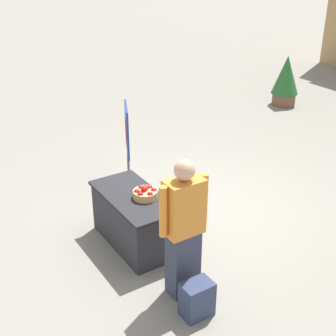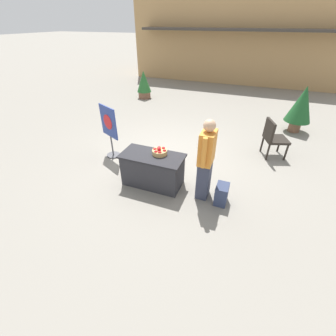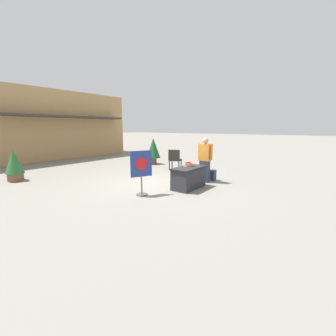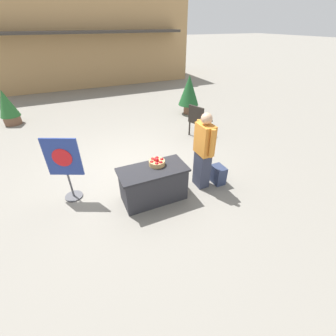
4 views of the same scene
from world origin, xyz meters
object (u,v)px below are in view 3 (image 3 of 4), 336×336
object	(u,v)px
display_table	(189,178)
patio_chair	(175,158)
backpack	(211,175)
poster_board	(141,170)
potted_plant_far_left	(14,165)
apple_basket	(188,164)
potted_plant_far_right	(153,149)
person_visitor	(205,160)

from	to	relation	value
display_table	patio_chair	world-z (taller)	patio_chair
backpack	poster_board	bearing A→B (deg)	165.03
backpack	potted_plant_far_left	size ratio (longest dim) A/B	0.35
apple_basket	display_table	bearing A→B (deg)	-141.72
backpack	potted_plant_far_right	size ratio (longest dim) A/B	0.29
backpack	display_table	bearing A→B (deg)	176.78
display_table	patio_chair	xyz separation A→B (m)	(2.42, 2.29, 0.20)
poster_board	patio_chair	distance (m)	4.25
display_table	potted_plant_far_right	size ratio (longest dim) A/B	0.92
display_table	patio_chair	bearing A→B (deg)	43.42
person_visitor	display_table	bearing A→B (deg)	0.00
poster_board	potted_plant_far_right	xyz separation A→B (m)	(4.71, 3.57, 0.09)
person_visitor	potted_plant_far_left	distance (m)	7.32
apple_basket	poster_board	distance (m)	1.78
display_table	potted_plant_far_right	distance (m)	5.37
person_visitor	poster_board	world-z (taller)	person_visitor
display_table	potted_plant_far_right	world-z (taller)	potted_plant_far_right
patio_chair	potted_plant_far_right	bearing A→B (deg)	49.92
apple_basket	patio_chair	distance (m)	3.17
apple_basket	backpack	bearing A→B (deg)	-7.65
apple_basket	patio_chair	world-z (taller)	patio_chair
display_table	potted_plant_far_left	size ratio (longest dim) A/B	1.11
backpack	poster_board	distance (m)	3.23
person_visitor	poster_board	size ratio (longest dim) A/B	1.23
poster_board	apple_basket	bearing A→B (deg)	94.36
apple_basket	person_visitor	size ratio (longest dim) A/B	0.19
apple_basket	person_visitor	bearing A→B (deg)	-5.79
person_visitor	potted_plant_far_right	xyz separation A→B (m)	(2.03, 4.30, 0.01)
person_visitor	potted_plant_far_right	size ratio (longest dim) A/B	1.15
potted_plant_far_left	potted_plant_far_right	distance (m)	6.53
poster_board	potted_plant_far_left	distance (m)	5.44
display_table	potted_plant_far_left	bearing A→B (deg)	117.98
poster_board	potted_plant_far_right	size ratio (longest dim) A/B	0.93
potted_plant_far_left	poster_board	bearing A→B (deg)	-72.74
display_table	poster_board	bearing A→B (deg)	154.40
person_visitor	poster_board	distance (m)	2.78
display_table	backpack	bearing A→B (deg)	-3.22
potted_plant_far_left	apple_basket	bearing A→B (deg)	-60.62
patio_chair	person_visitor	bearing A→B (deg)	-138.70
potted_plant_far_left	potted_plant_far_right	xyz separation A→B (m)	(6.32, -1.62, 0.23)
poster_board	potted_plant_far_left	size ratio (longest dim) A/B	1.13
display_table	patio_chair	size ratio (longest dim) A/B	1.34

